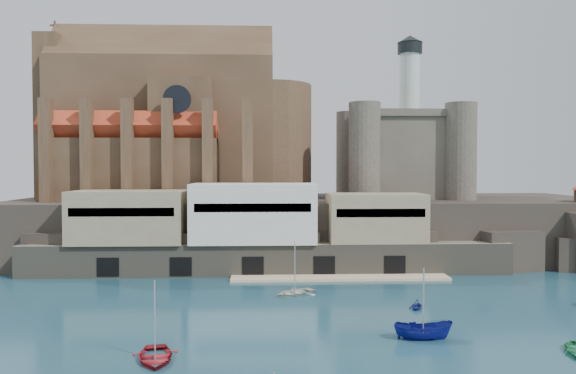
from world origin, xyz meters
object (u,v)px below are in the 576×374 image
(boat_2, at_px, (423,339))
(boat_0, at_px, (155,360))
(church, at_px, (176,129))
(castle_keep, at_px, (401,151))

(boat_2, bearing_deg, boat_0, 105.11)
(boat_0, bearing_deg, church, 86.58)
(castle_keep, xyz_separation_m, boat_0, (-33.15, -54.97, -18.31))
(church, xyz_separation_m, castle_keep, (40.21, -0.78, -3.81))
(church, bearing_deg, boat_2, -59.69)
(church, relative_size, boat_0, 8.22)
(castle_keep, relative_size, boat_0, 5.13)
(castle_keep, distance_m, boat_0, 66.76)
(church, xyz_separation_m, boat_2, (29.95, -51.23, -22.13))
(church, bearing_deg, castle_keep, -1.11)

